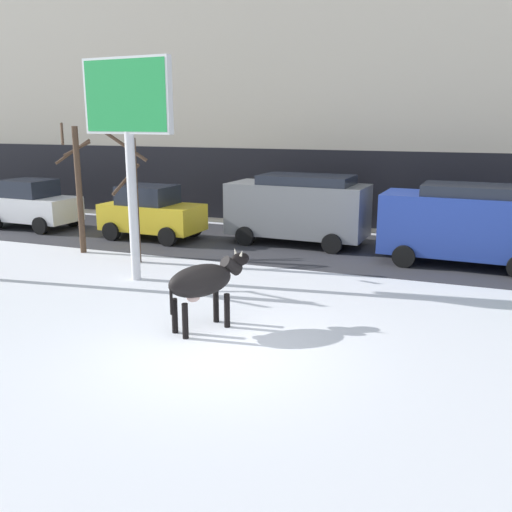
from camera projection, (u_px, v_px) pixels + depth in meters
The scene contains 12 objects.
ground_plane at pixel (218, 352), 10.18m from camera, with size 120.00×120.00×0.00m, color white.
road_strip at pixel (334, 250), 18.22m from camera, with size 60.00×5.60×0.01m, color #333338.
building_facade at pixel (376, 57), 22.33m from camera, with size 44.00×6.10×13.00m.
cow_black at pixel (204, 281), 11.09m from camera, with size 1.32×1.84×1.54m.
billboard at pixel (128, 110), 13.83m from camera, with size 2.53×0.40×5.56m.
car_white_hatchback at pixel (32, 204), 21.66m from camera, with size 3.57×2.04×1.86m.
car_yellow_hatchback at pixel (151, 212), 19.74m from camera, with size 3.57×2.04×1.86m.
car_grey_van at pixel (298, 207), 18.82m from camera, with size 4.67×2.27×2.32m.
car_blue_van at pixel (466, 223), 16.03m from camera, with size 4.67×2.27×2.32m.
pedestrian_by_cars at pixel (233, 202), 22.68m from camera, with size 0.36×0.24×1.73m.
bare_tree_left_lot at pixel (78, 185), 17.39m from camera, with size 0.95×1.37×4.00m.
bare_tree_right_lot at pixel (134, 197), 16.16m from camera, with size 1.40×1.40×3.81m.
Camera 1 is at (4.06, -8.60, 4.09)m, focal length 39.63 mm.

